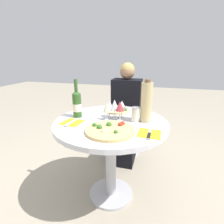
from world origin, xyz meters
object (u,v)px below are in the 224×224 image
Objects in this scene: chair_behind_diner at (127,122)px; seated_diner at (125,118)px; wine_bottle at (77,104)px; pizza_large at (110,130)px; tall_carafe at (146,102)px; dining_table at (111,136)px.

seated_diner reaches higher than chair_behind_diner.
seated_diner reaches higher than wine_bottle.
wine_bottle reaches higher than pizza_large.
wine_bottle is at bearing 148.02° from pizza_large.
wine_bottle is 0.96× the size of tall_carafe.
dining_table is at bearing 91.12° from seated_diner.
chair_behind_diner is at bearing 70.05° from wine_bottle.
pizza_large is (0.05, -0.20, 0.15)m from dining_table.
tall_carafe reaches higher than chair_behind_diner.
dining_table is at bearing 104.03° from pizza_large.
chair_behind_diner is 2.53× the size of tall_carafe.
chair_behind_diner is at bearing 110.68° from tall_carafe.
tall_carafe is at bearing 114.92° from seated_diner.
wine_bottle is (-0.30, 0.02, 0.25)m from dining_table.
dining_table is at bearing -166.39° from tall_carafe.
chair_behind_diner reaches higher than dining_table.
pizza_large is 1.03× the size of tall_carafe.
chair_behind_diner is 0.17m from seated_diner.
pizza_large is 0.37m from tall_carafe.
dining_table is 0.83m from chair_behind_diner.
wine_bottle is (-0.29, -0.79, 0.42)m from chair_behind_diner.
chair_behind_diner is 2.46× the size of pizza_large.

